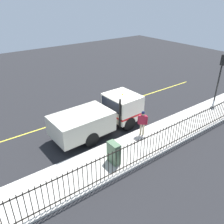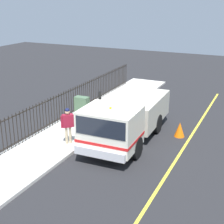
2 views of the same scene
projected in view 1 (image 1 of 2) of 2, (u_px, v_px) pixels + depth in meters
ground_plane at (117, 125)px, 16.67m from camera, size 56.32×56.32×0.00m
sidewalk_slab at (145, 143)px, 14.62m from camera, size 2.76×25.60×0.14m
lane_marking at (96, 111)px, 18.67m from camera, size 0.12×23.04×0.01m
work_truck at (104, 114)px, 15.58m from camera, size 2.54×6.52×2.52m
worker_standing at (143, 121)px, 14.87m from camera, size 0.50×0.50×1.72m
iron_fence at (161, 140)px, 13.36m from camera, size 0.04×21.80×1.57m
traffic_light_near at (221, 69)px, 18.91m from camera, size 0.32×0.24×3.96m
utility_cabinet at (114, 153)px, 12.59m from camera, size 0.77×0.42×1.24m
traffic_cone at (66, 120)px, 16.60m from camera, size 0.51×0.51×0.73m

